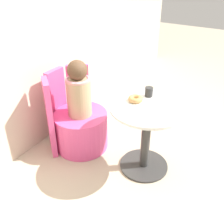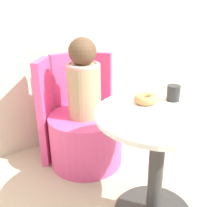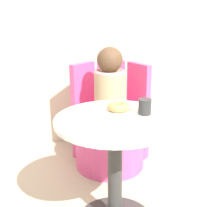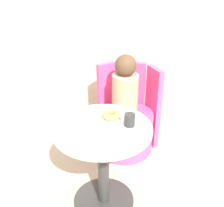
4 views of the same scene
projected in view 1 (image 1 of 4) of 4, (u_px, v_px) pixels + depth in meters
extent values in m
plane|color=#B7A88E|center=(139.00, 171.00, 2.40)|extent=(12.00, 12.00, 0.00)
cube|color=beige|center=(32.00, 23.00, 2.33)|extent=(6.00, 0.06, 2.40)
cylinder|color=#333333|center=(144.00, 165.00, 2.46)|extent=(0.44, 0.44, 0.02)
cylinder|color=#333333|center=(146.00, 138.00, 2.30)|extent=(0.08, 0.08, 0.61)
cylinder|color=white|center=(148.00, 107.00, 2.15)|extent=(0.64, 0.64, 0.02)
cylinder|color=#E54C8C|center=(81.00, 130.00, 2.64)|extent=(0.53, 0.53, 0.38)
cube|color=#E54C8C|center=(58.00, 105.00, 2.68)|extent=(0.23, 0.05, 0.78)
cube|color=#E54C8C|center=(79.00, 99.00, 2.80)|extent=(0.18, 0.20, 0.78)
cube|color=#E54C8C|center=(50.00, 118.00, 2.47)|extent=(0.18, 0.20, 0.78)
cylinder|color=tan|center=(79.00, 97.00, 2.46)|extent=(0.23, 0.23, 0.37)
torus|color=pink|center=(78.00, 80.00, 2.37)|extent=(0.23, 0.23, 0.04)
sphere|color=brown|center=(77.00, 70.00, 2.33)|extent=(0.18, 0.18, 0.18)
torus|color=tan|center=(135.00, 99.00, 2.20)|extent=(0.13, 0.13, 0.04)
cylinder|color=#2D2D2D|center=(149.00, 92.00, 2.27)|extent=(0.07, 0.07, 0.08)
cube|color=white|center=(162.00, 109.00, 2.09)|extent=(0.17, 0.17, 0.01)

